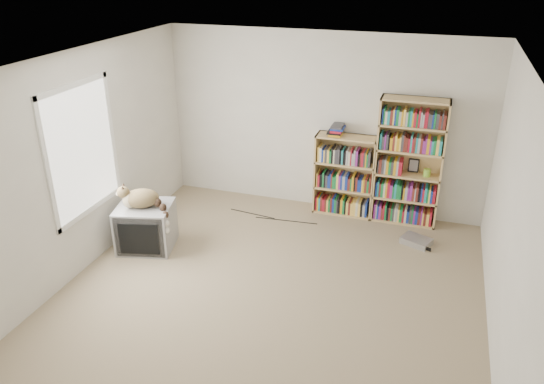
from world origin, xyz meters
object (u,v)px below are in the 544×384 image
(bookcase_tall, at_px, (409,165))
(dvd_player, at_px, (416,241))
(cat, at_px, (145,202))
(bookcase_short, at_px, (345,178))
(crt_tv, at_px, (146,226))

(bookcase_tall, xyz_separation_m, dvd_player, (0.23, -0.61, -0.79))
(cat, xyz_separation_m, bookcase_short, (2.12, 1.78, -0.13))
(cat, height_order, bookcase_short, bookcase_short)
(cat, bearing_deg, crt_tv, 111.62)
(bookcase_tall, bearing_deg, cat, -149.06)
(cat, height_order, bookcase_tall, bookcase_tall)
(crt_tv, xyz_separation_m, bookcase_tall, (3.02, 1.73, 0.54))
(cat, distance_m, bookcase_short, 2.77)
(bookcase_tall, distance_m, dvd_player, 1.02)
(dvd_player, bearing_deg, bookcase_short, 172.12)
(bookcase_tall, bearing_deg, crt_tv, -150.16)
(crt_tv, bearing_deg, bookcase_tall, 16.06)
(bookcase_short, bearing_deg, dvd_player, -29.75)
(cat, bearing_deg, bookcase_short, 13.55)
(cat, distance_m, bookcase_tall, 3.46)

